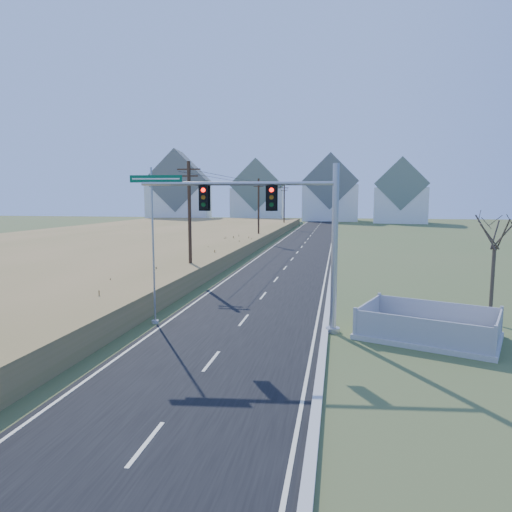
% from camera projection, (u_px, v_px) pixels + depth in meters
% --- Properties ---
extents(ground, '(260.00, 260.00, 0.00)m').
position_uv_depth(ground, '(224.00, 346.00, 19.35)').
color(ground, '#475C2C').
rests_on(ground, ground).
extents(road, '(8.00, 180.00, 0.06)m').
position_uv_depth(road, '(307.00, 240.00, 68.15)').
color(road, black).
rests_on(road, ground).
extents(curb, '(0.30, 180.00, 0.18)m').
position_uv_depth(curb, '(335.00, 240.00, 67.40)').
color(curb, '#B2AFA8').
rests_on(curb, ground).
extents(reed_marsh, '(38.00, 110.00, 1.30)m').
position_uv_depth(reed_marsh, '(127.00, 239.00, 62.59)').
color(reed_marsh, '#AE834F').
rests_on(reed_marsh, ground).
extents(utility_pole_near, '(1.80, 0.26, 9.00)m').
position_uv_depth(utility_pole_near, '(190.00, 219.00, 34.57)').
color(utility_pole_near, '#422D1E').
rests_on(utility_pole_near, ground).
extents(utility_pole_mid, '(1.80, 0.26, 9.00)m').
position_uv_depth(utility_pole_mid, '(259.00, 210.00, 63.84)').
color(utility_pole_mid, '#422D1E').
rests_on(utility_pole_mid, ground).
extents(utility_pole_far, '(1.80, 0.26, 9.00)m').
position_uv_depth(utility_pole_far, '(284.00, 206.00, 93.12)').
color(utility_pole_far, '#422D1E').
rests_on(utility_pole_far, ground).
extents(condo_nw, '(17.69, 13.38, 19.05)m').
position_uv_depth(condo_nw, '(179.00, 193.00, 122.77)').
color(condo_nw, white).
rests_on(condo_nw, ground).
extents(condo_nnw, '(14.93, 11.17, 17.03)m').
position_uv_depth(condo_nnw, '(257.00, 196.00, 127.10)').
color(condo_nnw, white).
rests_on(condo_nnw, ground).
extents(condo_n, '(15.27, 10.20, 18.54)m').
position_uv_depth(condo_n, '(330.00, 194.00, 127.35)').
color(condo_n, white).
rests_on(condo_n, ground).
extents(condo_ne, '(14.12, 10.51, 16.52)m').
position_uv_depth(condo_ne, '(401.00, 196.00, 116.42)').
color(condo_ne, white).
rests_on(condo_ne, ground).
extents(traffic_signal_mast, '(9.74, 1.44, 7.79)m').
position_uv_depth(traffic_signal_mast, '(293.00, 231.00, 20.89)').
color(traffic_signal_mast, '#9EA0A5').
rests_on(traffic_signal_mast, ground).
extents(fence_enclosure, '(6.88, 5.81, 1.33)m').
position_uv_depth(fence_enclosure, '(428.00, 332.00, 20.44)').
color(fence_enclosure, '#B7B5AD').
rests_on(fence_enclosure, ground).
extents(open_sign, '(0.51, 0.17, 0.63)m').
position_uv_depth(open_sign, '(382.00, 333.00, 20.07)').
color(open_sign, white).
rests_on(open_sign, ground).
extents(flagpole, '(0.35, 0.35, 7.72)m').
position_uv_depth(flagpole, '(154.00, 263.00, 22.50)').
color(flagpole, '#B7B5AD').
rests_on(flagpole, ground).
extents(bare_tree, '(2.22, 2.22, 5.88)m').
position_uv_depth(bare_tree, '(496.00, 229.00, 22.34)').
color(bare_tree, '#4C3F33').
rests_on(bare_tree, ground).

